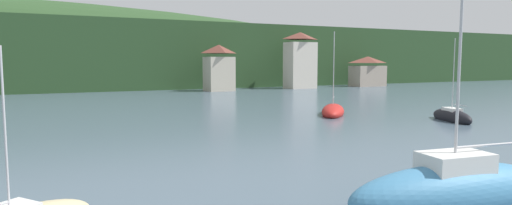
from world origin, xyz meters
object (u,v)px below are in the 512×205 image
Objects in this scene: sailboat_mid_3 at (452,117)px; sailboat_far_5 at (333,111)px; shore_building_westcentral at (219,69)px; shore_building_central at (300,61)px; sailboat_near_2 at (454,191)px; shore_building_eastcentral at (368,72)px.

sailboat_mid_3 is 0.90× the size of sailboat_far_5.
shore_building_westcentral is at bearing -145.29° from sailboat_far_5.
sailboat_far_5 is (-18.78, -36.28, -4.87)m from shore_building_central.
sailboat_near_2 is (-30.60, -59.56, -4.64)m from shore_building_central.
shore_building_eastcentral is 0.98× the size of sailboat_mid_3.
shore_building_central is 1.04× the size of sailboat_near_2.
sailboat_near_2 is at bearing -128.33° from shore_building_eastcentral.
shore_building_eastcentral is at bearing -13.45° from sailboat_mid_3.
shore_building_westcentral is 61.49m from sailboat_near_2.
sailboat_mid_3 is at bearing -105.38° from shore_building_central.
shore_building_eastcentral is 75.97m from sailboat_near_2.
shore_building_eastcentral is at bearing -0.33° from shore_building_westcentral.
shore_building_central reaches higher than shore_building_eastcentral.
sailboat_far_5 is at bearing -134.18° from shore_building_eastcentral.
shore_building_central is 1.45× the size of shore_building_eastcentral.
sailboat_far_5 is at bearing 58.61° from sailboat_mid_3.
shore_building_central is 16.63m from shore_building_eastcentral.
shore_building_westcentral is at bearing 179.34° from shore_building_central.
sailboat_mid_3 is at bearing 77.48° from sailboat_far_5.
shore_building_eastcentral is (16.48, 0.00, -2.19)m from shore_building_central.
shore_building_eastcentral is 0.88× the size of sailboat_far_5.
sailboat_near_2 is at bearing -103.29° from shore_building_westcentral.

